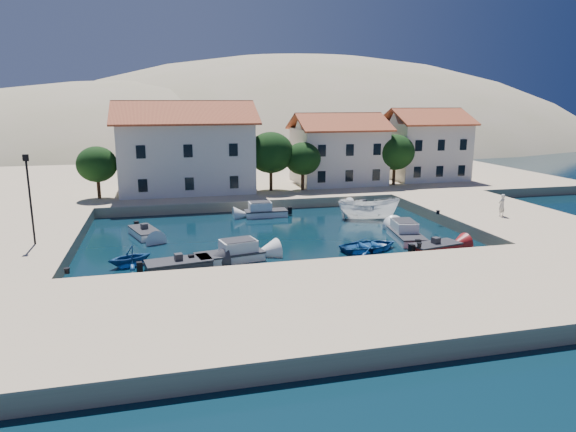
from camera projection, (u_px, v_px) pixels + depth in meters
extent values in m
plane|color=black|center=(309.00, 275.00, 32.35)|extent=(400.00, 400.00, 0.00)
cube|color=#CBB08B|center=(342.00, 303.00, 26.56)|extent=(52.00, 12.00, 1.00)
cube|color=#CBB08B|center=(495.00, 216.00, 46.53)|extent=(11.00, 20.00, 1.00)
cube|color=#CBB08B|center=(20.00, 245.00, 37.25)|extent=(8.00, 20.00, 1.00)
cube|color=#CBB08B|center=(244.00, 179.00, 68.70)|extent=(80.00, 36.00, 1.00)
ellipsoid|color=tan|center=(159.00, 217.00, 138.56)|extent=(198.00, 126.00, 72.00)
ellipsoid|color=tan|center=(300.00, 212.00, 169.16)|extent=(220.00, 176.00, 99.00)
cube|color=white|center=(186.00, 156.00, 56.42)|extent=(14.00, 9.00, 7.50)
pyramid|color=maroon|center=(184.00, 112.00, 55.36)|extent=(14.70, 9.45, 2.20)
cube|color=white|center=(338.00, 156.00, 61.71)|extent=(10.00, 8.00, 6.50)
pyramid|color=maroon|center=(339.00, 121.00, 60.80)|extent=(10.50, 8.40, 1.80)
cube|color=white|center=(424.00, 151.00, 65.42)|extent=(9.00, 8.00, 7.00)
pyramid|color=maroon|center=(426.00, 116.00, 64.45)|extent=(9.45, 8.40, 1.80)
cylinder|color=#382314|center=(99.00, 186.00, 52.01)|extent=(0.36, 0.36, 2.50)
ellipsoid|color=black|center=(97.00, 164.00, 51.52)|extent=(4.00, 4.00, 3.60)
cylinder|color=#382314|center=(271.00, 177.00, 56.66)|extent=(0.36, 0.36, 3.00)
ellipsoid|color=black|center=(271.00, 153.00, 56.07)|extent=(5.00, 5.00, 4.50)
cylinder|color=#382314|center=(303.00, 179.00, 57.06)|extent=(0.36, 0.36, 2.50)
ellipsoid|color=black|center=(303.00, 159.00, 56.57)|extent=(4.00, 4.00, 3.60)
cylinder|color=#382314|center=(394.00, 173.00, 60.68)|extent=(0.36, 0.36, 2.75)
ellipsoid|color=black|center=(395.00, 152.00, 60.14)|extent=(4.60, 4.60, 4.14)
cylinder|color=black|center=(31.00, 202.00, 34.94)|extent=(0.14, 0.14, 6.00)
cube|color=black|center=(26.00, 158.00, 34.29)|extent=(0.35, 0.25, 0.45)
cylinder|color=black|center=(67.00, 271.00, 29.50)|extent=(0.36, 0.36, 0.30)
cylinder|color=black|center=(419.00, 245.00, 34.74)|extent=(0.36, 0.36, 0.30)
cylinder|color=black|center=(438.00, 212.00, 45.02)|extent=(0.36, 0.36, 0.30)
cube|color=#2F2F34|center=(179.00, 265.00, 33.35)|extent=(4.36, 2.47, 0.90)
cube|color=#2F2F34|center=(179.00, 261.00, 33.28)|extent=(4.46, 2.53, 0.10)
cube|color=#2F2F34|center=(178.00, 257.00, 33.23)|extent=(0.57, 0.57, 0.50)
cube|color=white|center=(230.00, 257.00, 35.08)|extent=(4.76, 2.76, 0.90)
cube|color=#2F2F34|center=(230.00, 253.00, 35.01)|extent=(4.87, 2.82, 0.10)
cube|color=white|center=(230.00, 248.00, 34.92)|extent=(2.64, 2.06, 0.90)
imported|color=navy|center=(369.00, 250.00, 37.76)|extent=(4.90, 3.84, 0.92)
cube|color=maroon|center=(435.00, 248.00, 37.29)|extent=(3.91, 2.37, 0.90)
cube|color=#2F2F34|center=(436.00, 244.00, 37.22)|extent=(4.00, 2.42, 0.10)
cube|color=#2F2F34|center=(436.00, 241.00, 37.17)|extent=(0.59, 0.59, 0.50)
cube|color=white|center=(406.00, 237.00, 40.37)|extent=(2.64, 4.94, 0.90)
cube|color=#2F2F34|center=(406.00, 233.00, 40.29)|extent=(2.70, 5.05, 0.10)
cube|color=white|center=(407.00, 228.00, 40.21)|extent=(2.00, 2.71, 0.90)
imported|color=white|center=(368.00, 219.00, 47.57)|extent=(5.99, 3.82, 2.17)
cube|color=white|center=(363.00, 208.00, 51.48)|extent=(2.17, 3.21, 0.90)
cube|color=#2F2F34|center=(363.00, 204.00, 51.41)|extent=(2.21, 3.28, 0.10)
cube|color=#2F2F34|center=(363.00, 202.00, 51.36)|extent=(0.62, 0.62, 0.50)
imported|color=navy|center=(130.00, 266.00, 34.12)|extent=(3.61, 3.41, 1.51)
cube|color=white|center=(145.00, 233.00, 41.51)|extent=(2.75, 4.07, 0.90)
cube|color=#2F2F34|center=(144.00, 229.00, 41.44)|extent=(2.81, 4.16, 0.10)
cube|color=#2F2F34|center=(144.00, 227.00, 41.39)|extent=(0.63, 0.63, 0.50)
cube|color=white|center=(266.00, 214.00, 48.67)|extent=(3.92, 1.69, 0.90)
cube|color=#2F2F34|center=(266.00, 210.00, 48.60)|extent=(4.01, 1.73, 0.10)
cube|color=white|center=(266.00, 207.00, 48.52)|extent=(2.08, 1.43, 0.90)
imported|color=silver|center=(502.00, 205.00, 44.04)|extent=(0.80, 0.64, 1.93)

